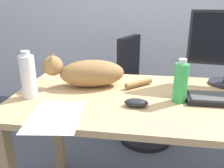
# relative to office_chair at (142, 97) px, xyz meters

# --- Properties ---
(desk) EXTENTS (1.54, 0.73, 0.76)m
(desk) POSITION_rel_office_chair_xyz_m (0.12, -0.83, 0.25)
(desk) COLOR tan
(desk) RESTS_ON ground_plane
(office_chair) EXTENTS (0.51, 0.48, 0.93)m
(office_chair) POSITION_rel_office_chair_xyz_m (0.00, 0.00, 0.00)
(office_chair) COLOR black
(office_chair) RESTS_ON ground_plane
(cat) EXTENTS (0.60, 0.27, 0.20)m
(cat) POSITION_rel_office_chair_xyz_m (-0.30, -0.72, 0.43)
(cat) COLOR olive
(cat) RESTS_ON desk
(computer_mouse) EXTENTS (0.11, 0.06, 0.04)m
(computer_mouse) POSITION_rel_office_chair_xyz_m (-0.01, -0.95, 0.37)
(computer_mouse) COLOR #232328
(computer_mouse) RESTS_ON desk
(paper_sheet) EXTENTS (0.25, 0.32, 0.00)m
(paper_sheet) POSITION_rel_office_chair_xyz_m (-0.34, -1.10, 0.35)
(paper_sheet) COLOR white
(paper_sheet) RESTS_ON desk
(water_bottle) EXTENTS (0.07, 0.07, 0.21)m
(water_bottle) POSITION_rel_office_chair_xyz_m (0.19, -0.86, 0.45)
(water_bottle) COLOR green
(water_bottle) RESTS_ON desk
(spray_bottle) EXTENTS (0.07, 0.07, 0.24)m
(spray_bottle) POSITION_rel_office_chair_xyz_m (-0.55, -0.92, 0.46)
(spray_bottle) COLOR silver
(spray_bottle) RESTS_ON desk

